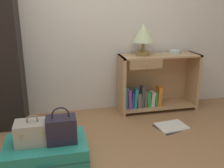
% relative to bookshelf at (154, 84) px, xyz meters
% --- Properties ---
extents(back_wall, '(6.40, 0.10, 2.60)m').
position_rel_bookshelf_xyz_m(back_wall, '(-0.90, 0.24, 0.93)').
color(back_wall, silver).
rests_on(back_wall, ground_plane).
extents(bookshelf, '(1.08, 0.36, 0.77)m').
position_rel_bookshelf_xyz_m(bookshelf, '(0.00, 0.00, 0.00)').
color(bookshelf, tan).
rests_on(bookshelf, ground_plane).
extents(table_lamp, '(0.27, 0.27, 0.41)m').
position_rel_bookshelf_xyz_m(table_lamp, '(-0.18, 0.00, 0.67)').
color(table_lamp, olive).
rests_on(table_lamp, bookshelf).
extents(bowl, '(0.15, 0.15, 0.05)m').
position_rel_bookshelf_xyz_m(bowl, '(0.28, 0.02, 0.43)').
color(bowl, silver).
rests_on(bowl, bookshelf).
extents(suitcase_large, '(0.75, 0.51, 0.21)m').
position_rel_bookshelf_xyz_m(suitcase_large, '(-1.44, -0.99, -0.26)').
color(suitcase_large, teal).
rests_on(suitcase_large, ground_plane).
extents(train_case, '(0.32, 0.22, 0.28)m').
position_rel_bookshelf_xyz_m(train_case, '(-1.54, -0.98, -0.06)').
color(train_case, '#A89E8E').
rests_on(train_case, suitcase_large).
extents(handbag, '(0.27, 0.18, 0.34)m').
position_rel_bookshelf_xyz_m(handbag, '(-1.29, -1.02, -0.04)').
color(handbag, '#231E2D').
rests_on(handbag, suitcase_large).
extents(open_book_on_floor, '(0.43, 0.37, 0.02)m').
position_rel_bookshelf_xyz_m(open_book_on_floor, '(0.01, -0.59, -0.36)').
color(open_book_on_floor, white).
rests_on(open_book_on_floor, ground_plane).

